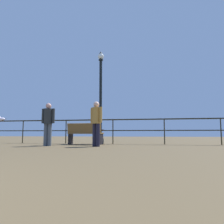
% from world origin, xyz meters
% --- Properties ---
extents(pier_railing, '(23.95, 0.05, 1.07)m').
position_xyz_m(pier_railing, '(0.00, 9.04, 0.80)').
color(pier_railing, black).
rests_on(pier_railing, ground_plane).
extents(bench_near_left, '(1.49, 0.69, 0.87)m').
position_xyz_m(bench_near_left, '(0.03, 8.39, 0.50)').
color(bench_near_left, brown).
rests_on(bench_near_left, ground_plane).
extents(lamppost_center, '(0.30, 0.30, 4.28)m').
position_xyz_m(lamppost_center, '(0.47, 9.25, 2.18)').
color(lamppost_center, black).
rests_on(lamppost_center, ground_plane).
extents(person_by_bench, '(0.46, 0.30, 1.57)m').
position_xyz_m(person_by_bench, '(0.84, 7.19, 0.90)').
color(person_by_bench, black).
rests_on(person_by_bench, ground_plane).
extents(person_at_railing, '(0.50, 0.30, 1.56)m').
position_xyz_m(person_at_railing, '(-0.99, 7.19, 0.90)').
color(person_at_railing, '#464F58').
rests_on(person_at_railing, ground_plane).
extents(seagull_on_rail, '(0.39, 0.28, 0.20)m').
position_xyz_m(seagull_on_rail, '(-4.43, 9.03, 1.16)').
color(seagull_on_rail, white).
rests_on(seagull_on_rail, pier_railing).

